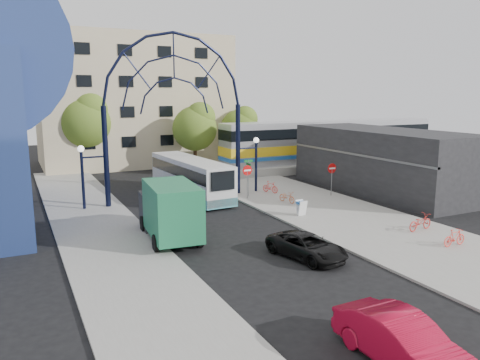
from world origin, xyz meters
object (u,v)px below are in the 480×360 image
black_suv (307,246)px  red_sedan (403,342)px  do_not_enter_sign (332,172)px  bike_near_b (270,187)px  stop_sign (247,173)px  gateway_arch (174,83)px  city_bus (190,177)px  bike_far_a (420,222)px  bike_near_a (287,197)px  train_car (331,140)px  tree_north_c (241,126)px  bike_far_b (455,237)px  sandwich_board (301,206)px  tree_north_b (86,120)px  tree_north_a (196,126)px  green_truck (169,210)px  street_name_sign (248,170)px

black_suv → red_sedan: size_ratio=0.93×
do_not_enter_sign → bike_near_b: do_not_enter_sign is taller
stop_sign → black_suv: bearing=-104.3°
gateway_arch → city_bus: (1.38, 0.89, -7.03)m
black_suv → bike_far_a: black_suv is taller
stop_sign → bike_near_a: size_ratio=1.63×
train_car → red_sedan: train_car is taller
black_suv → bike_near_b: (5.70, 13.47, -0.03)m
tree_north_c → bike_far_a: tree_north_c is taller
black_suv → bike_far_b: size_ratio=2.86×
black_suv → bike_near_a: bearing=50.8°
stop_sign → bike_near_b: size_ratio=1.70×
train_car → black_suv: train_car is taller
tree_north_c → bike_far_b: tree_north_c is taller
sandwich_board → red_sedan: 16.65m
tree_north_b → do_not_enter_sign: bearing=-53.3°
tree_north_b → red_sedan: 39.58m
red_sedan → tree_north_a: bearing=77.3°
bike_far_a → bike_near_a: bearing=12.5°
tree_north_c → green_truck: (-15.50, -22.59, -2.68)m
street_name_sign → stop_sign: bearing=-123.6°
stop_sign → black_suv: stop_sign is taller
tree_north_c → black_suv: 30.53m
stop_sign → bike_far_a: bearing=-66.9°
tree_north_a → bike_near_a: tree_north_a is taller
green_truck → bike_far_b: 14.94m
city_bus → bike_near_b: (5.95, -1.92, -0.97)m
stop_sign → green_truck: green_truck is taller
sandwich_board → bike_near_a: sandwich_board is taller
train_car → tree_north_a: (-13.88, 3.93, 1.71)m
tree_north_c → bike_near_b: size_ratio=4.42×
street_name_sign → black_suv: bearing=-105.3°
bike_near_a → bike_far_b: size_ratio=1.03×
sandwich_board → black_suv: 7.60m
do_not_enter_sign → train_car: size_ratio=0.10×
stop_sign → tree_north_a: (1.32, 13.93, 2.61)m
tree_north_c → gateway_arch: bearing=-131.0°
gateway_arch → stop_sign: 8.37m
bike_far_a → gateway_arch: bearing=29.6°
street_name_sign → sandwich_board: (0.40, -6.62, -1.39)m
sandwich_board → tree_north_c: (6.52, 21.95, 3.53)m
street_name_sign → bike_far_a: (4.64, -12.39, -1.53)m
street_name_sign → train_car: 17.55m
tree_north_a → tree_north_c: (6.00, 2.00, -0.33)m
bike_near_a → bike_far_b: bearing=-89.8°
tree_north_b → tree_north_c: tree_north_b is taller
tree_north_a → bike_near_a: 16.92m
stop_sign → sandwich_board: (0.80, -6.02, -1.25)m
city_bus → bike_far_a: city_bus is taller
street_name_sign → tree_north_a: 13.59m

